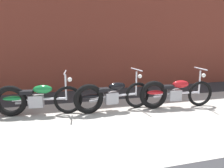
# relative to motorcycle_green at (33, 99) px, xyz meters

# --- Properties ---
(ground_plane) EXTENTS (80.00, 80.00, 0.00)m
(ground_plane) POSITION_rel_motorcycle_green_xyz_m (2.12, -2.74, -0.40)
(ground_plane) COLOR #2D2D30
(sidewalk_slab) EXTENTS (36.00, 3.50, 0.01)m
(sidewalk_slab) POSITION_rel_motorcycle_green_xyz_m (2.12, -0.99, -0.40)
(sidewalk_slab) COLOR #B2ADA3
(sidewalk_slab) RESTS_ON ground
(brick_building_wall) EXTENTS (36.00, 0.50, 4.66)m
(brick_building_wall) POSITION_rel_motorcycle_green_xyz_m (2.12, 2.46, 1.93)
(brick_building_wall) COLOR brown
(brick_building_wall) RESTS_ON ground
(motorcycle_green) EXTENTS (2.00, 0.61, 1.03)m
(motorcycle_green) POSITION_rel_motorcycle_green_xyz_m (0.00, 0.00, 0.00)
(motorcycle_green) COLOR black
(motorcycle_green) RESTS_ON ground
(motorcycle_black) EXTENTS (2.01, 0.58, 1.03)m
(motorcycle_black) POSITION_rel_motorcycle_green_xyz_m (1.76, -0.19, 0.00)
(motorcycle_black) COLOR black
(motorcycle_black) RESTS_ON ground
(motorcycle_red) EXTENTS (2.01, 0.58, 1.03)m
(motorcycle_red) POSITION_rel_motorcycle_green_xyz_m (3.43, -0.33, 0.00)
(motorcycle_red) COLOR black
(motorcycle_red) RESTS_ON ground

